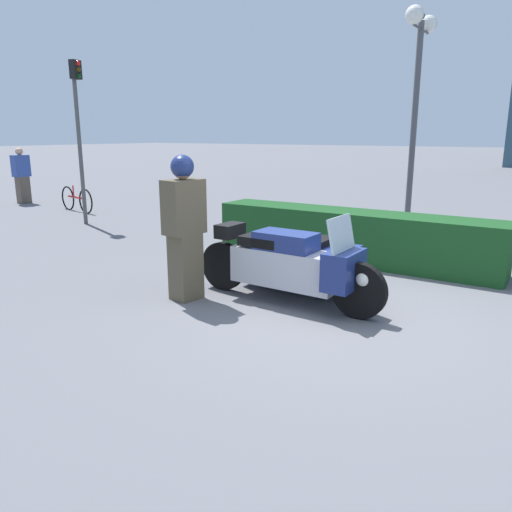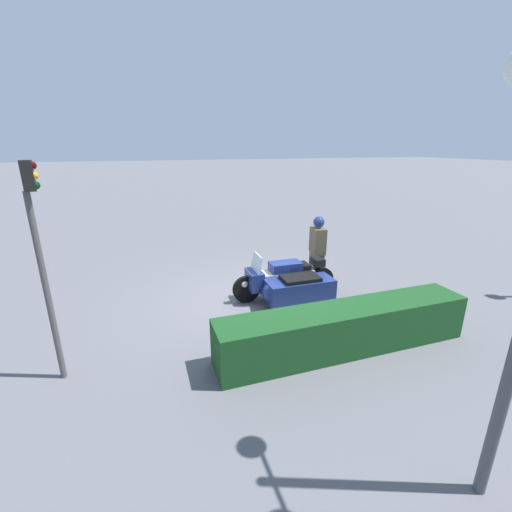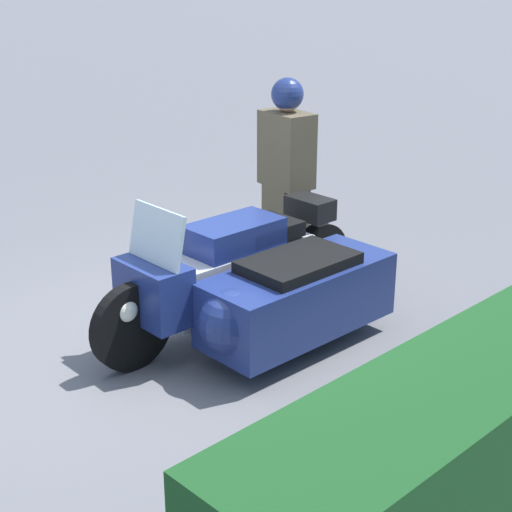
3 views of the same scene
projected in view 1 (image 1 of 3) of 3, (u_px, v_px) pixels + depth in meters
ground_plane at (336, 313)px, 5.88m from camera, size 160.00×160.00×0.00m
police_motorcycle at (300, 262)px, 6.39m from camera, size 2.61×1.22×1.16m
officer_rider at (184, 225)px, 6.20m from camera, size 0.37×0.53×1.82m
hedge_bush_curbside at (352, 236)px, 8.21m from camera, size 4.74×0.78×0.84m
twin_lamp_post at (418, 69)px, 9.77m from camera, size 0.34×1.31×4.36m
traffic_light_far at (79, 120)px, 11.15m from camera, size 0.22×0.29×3.62m
pedestrian_bystander at (22, 176)px, 15.00m from camera, size 0.31×0.49×1.66m
bicycle_parked at (77, 200)px, 13.52m from camera, size 1.63×0.33×0.71m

